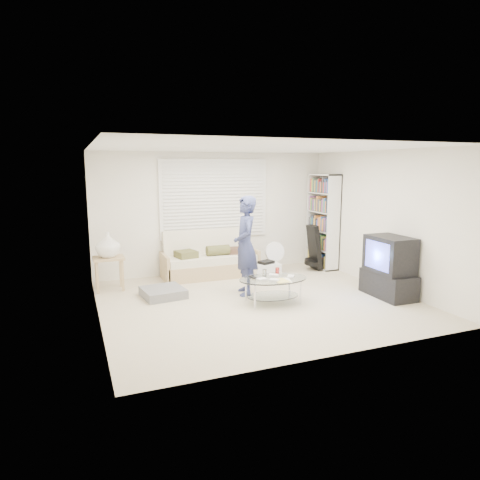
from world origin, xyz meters
name	(u,v)px	position (x,y,z in m)	size (l,w,h in m)	color
ground	(257,301)	(0.00, 0.00, 0.00)	(5.00, 5.00, 0.00)	tan
room_shell	(246,201)	(0.00, 0.48, 1.63)	(5.02, 4.52, 2.51)	white
window_blinds	(215,199)	(0.00, 2.20, 1.55)	(2.32, 0.08, 1.62)	silver
futon_sofa	(210,261)	(-0.23, 1.87, 0.31)	(1.91, 0.77, 0.93)	tan
grey_floor_pillow	(163,292)	(-1.41, 0.81, 0.08)	(0.67, 0.67, 0.15)	slate
side_table	(108,247)	(-2.22, 1.57, 0.79)	(0.54, 0.43, 1.06)	tan
bookshelf	(323,221)	(2.32, 1.72, 1.03)	(0.32, 0.86, 2.05)	white
guitar_case	(314,251)	(2.00, 1.53, 0.43)	(0.35, 0.36, 0.97)	black
floor_fan	(274,255)	(1.05, 1.53, 0.40)	(0.41, 0.28, 0.69)	white
storage_bin	(266,271)	(0.74, 1.25, 0.17)	(0.55, 0.40, 0.36)	white
tv_unit	(389,268)	(2.20, -0.59, 0.51)	(0.55, 0.97, 1.05)	black
coffee_table	(273,283)	(0.20, -0.20, 0.34)	(1.18, 0.81, 0.54)	silver
standing_person	(245,246)	(-0.03, 0.46, 0.86)	(0.63, 0.41, 1.72)	navy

